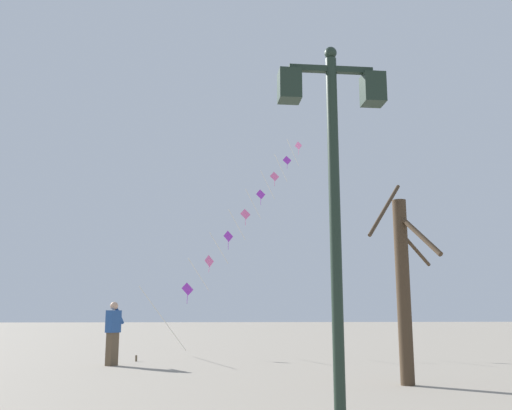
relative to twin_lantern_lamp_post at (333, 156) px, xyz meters
name	(u,v)px	position (x,y,z in m)	size (l,w,h in m)	color
ground_plane	(161,354)	(-2.90, 13.84, -3.32)	(160.00, 160.00, 0.00)	gray
twin_lantern_lamp_post	(333,156)	(0.00, 0.00, 0.00)	(1.37, 0.28, 4.80)	#1E2D23
kite_train	(244,216)	(0.15, 15.70, 1.95)	(6.77, 9.09, 9.78)	brown
kite_flyer	(113,332)	(-3.95, 9.48, -2.42)	(0.47, 0.59, 1.71)	brown
bare_tree	(404,284)	(2.50, 4.48, -1.35)	(1.85, 1.96, 4.04)	#423323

